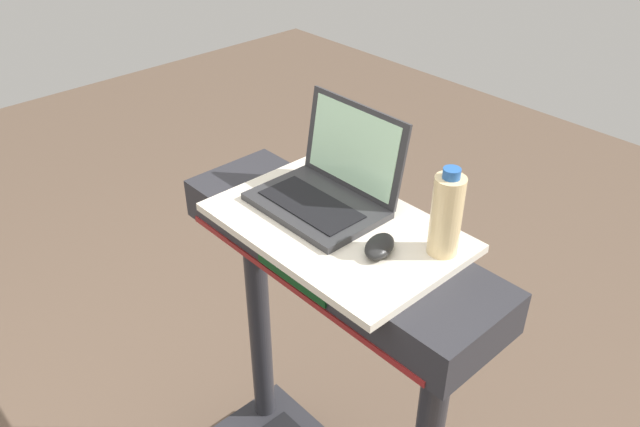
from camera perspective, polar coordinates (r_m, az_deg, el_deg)
desk_board at (r=1.53m, az=1.38°, el=-1.19°), size 0.60×0.39×0.02m
laptop at (r=1.58m, az=0.74°, el=2.48°), size 0.32×0.26×0.24m
computer_mouse at (r=1.42m, az=5.34°, el=-2.93°), size 0.09×0.12×0.03m
water_bottle at (r=1.40m, az=11.22°, el=-0.09°), size 0.07×0.07×0.21m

